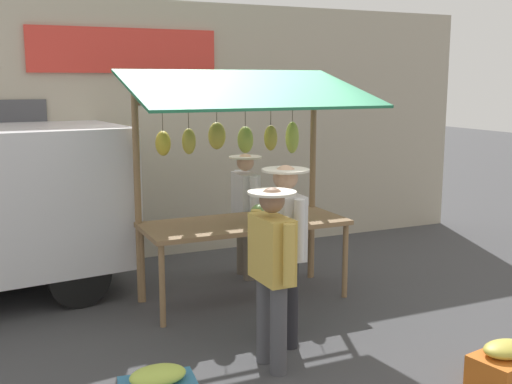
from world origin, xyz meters
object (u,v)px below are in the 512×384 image
object	(u,v)px
shopper_with_shopping_bag	(272,265)
market_stall	(243,159)
produce_crate_near	(506,365)
vendor_with_sunhat	(245,206)
shopper_in_grey_tee	(285,239)

from	to	relation	value
shopper_with_shopping_bag	market_stall	bearing A→B (deg)	-16.95
shopper_with_shopping_bag	produce_crate_near	distance (m)	2.01
produce_crate_near	shopper_with_shopping_bag	bearing A→B (deg)	-34.04
market_stall	produce_crate_near	bearing A→B (deg)	111.78
vendor_with_sunhat	shopper_in_grey_tee	world-z (taller)	shopper_in_grey_tee
shopper_with_shopping_bag	produce_crate_near	world-z (taller)	shopper_with_shopping_bag
vendor_with_sunhat	shopper_in_grey_tee	size ratio (longest dim) A/B	0.92
vendor_with_sunhat	produce_crate_near	xyz separation A→B (m)	(-0.75, 3.42, -0.72)
shopper_in_grey_tee	vendor_with_sunhat	bearing A→B (deg)	-9.19
market_stall	shopper_in_grey_tee	world-z (taller)	market_stall
shopper_in_grey_tee	produce_crate_near	bearing A→B (deg)	-136.74
shopper_with_shopping_bag	vendor_with_sunhat	bearing A→B (deg)	-19.88
shopper_in_grey_tee	produce_crate_near	world-z (taller)	shopper_in_grey_tee
shopper_in_grey_tee	shopper_with_shopping_bag	distance (m)	0.56
market_stall	shopper_with_shopping_bag	size ratio (longest dim) A/B	1.63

